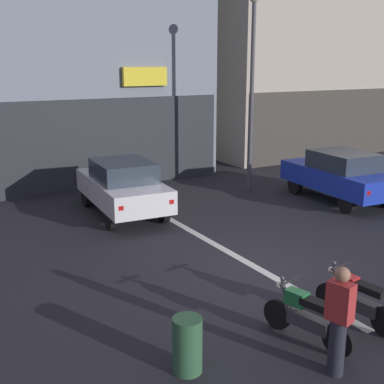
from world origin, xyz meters
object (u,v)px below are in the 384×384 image
Objects in this scene: person_by_motorcycles at (339,321)px; car_white_crossing_near at (123,186)px; motorcycle_red_row_left_mid at (356,298)px; motorcycle_green_row_leftmost at (306,315)px; trash_bin at (187,345)px; car_blue_parked_kerbside at (340,174)px; street_lamp at (252,74)px.

car_white_crossing_near is at bearing 87.23° from person_by_motorcycles.
motorcycle_red_row_left_mid is 1.72m from person_by_motorcycles.
car_white_crossing_near reaches higher than motorcycle_red_row_left_mid.
motorcycle_green_row_leftmost is 1.00m from person_by_motorcycles.
car_blue_parked_kerbside is at bearing 32.19° from trash_bin.
motorcycle_green_row_leftmost is 0.99× the size of motorcycle_red_row_left_mid.
motorcycle_green_row_leftmost is 1.93× the size of trash_bin.
car_white_crossing_near is 2.53× the size of motorcycle_red_row_left_mid.
motorcycle_green_row_leftmost is at bearing 75.32° from person_by_motorcycles.
motorcycle_green_row_leftmost is 1.16m from motorcycle_red_row_left_mid.
trash_bin is (-2.05, 0.26, -0.03)m from motorcycle_green_row_leftmost.
car_white_crossing_near is at bearing 88.58° from motorcycle_green_row_leftmost.
person_by_motorcycles reaches higher than motorcycle_red_row_left_mid.
motorcycle_red_row_left_mid is at bearing -83.16° from car_white_crossing_near.
motorcycle_green_row_leftmost is 0.98× the size of person_by_motorcycles.
car_white_crossing_near is at bearing 162.30° from car_blue_parked_kerbside.
street_lamp is 10.53m from motorcycle_green_row_leftmost.
trash_bin is (-2.25, -7.80, -0.46)m from car_white_crossing_near.
car_blue_parked_kerbside is at bearing -54.96° from street_lamp.
street_lamp is (4.95, 0.39, 3.18)m from car_white_crossing_near.
motorcycle_red_row_left_mid is at bearing -134.42° from car_blue_parked_kerbside.
car_white_crossing_near is at bearing 73.91° from trash_bin.
car_white_crossing_near reaches higher than trash_bin.
trash_bin is at bearing -147.81° from car_blue_parked_kerbside.
car_white_crossing_near is 7.07m from car_blue_parked_kerbside.
trash_bin is at bearing -131.32° from street_lamp.
car_white_crossing_near is 8.10m from motorcycle_red_row_left_mid.
car_white_crossing_near is 8.07m from motorcycle_green_row_leftmost.
car_blue_parked_kerbside is (6.73, -2.15, 0.00)m from car_white_crossing_near.
car_white_crossing_near is 4.97× the size of trash_bin.
car_blue_parked_kerbside is 2.55× the size of motorcycle_red_row_left_mid.
trash_bin is at bearing -106.09° from car_white_crossing_near.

